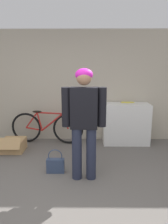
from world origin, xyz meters
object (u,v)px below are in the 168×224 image
Objects in this scene: person at (84,117)px; handbag at (55,165)px; banana at (127,102)px; cardboard_box at (13,145)px; bicycle at (47,127)px.

person reaches higher than handbag.
cardboard_box is at bearing -166.93° from banana.
handbag is 1.40m from cardboard_box.
bicycle is at bearing 121.86° from person.
banana is 2.28m from handbag.
cardboard_box is (-1.03, 0.94, -0.01)m from handbag.
person is 1.04× the size of bicycle.
banana is at bearing 8.21° from bicycle.
banana is 0.79× the size of handbag.
cardboard_box is (-0.64, -0.50, -0.25)m from bicycle.
bicycle is at bearing 37.73° from cardboard_box.
cardboard_box is (-2.51, -0.58, -0.83)m from banana.
person is 3.24× the size of cardboard_box.
person is 5.33× the size of banana.
handbag is (-1.48, -1.53, -0.82)m from banana.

